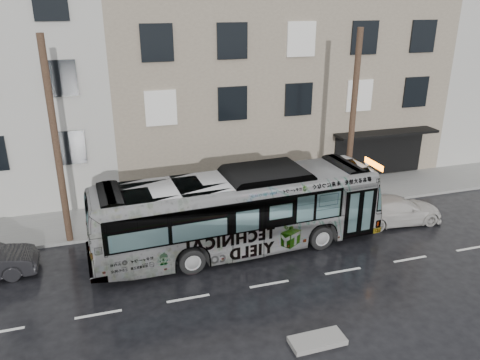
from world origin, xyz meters
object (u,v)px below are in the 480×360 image
(bus, at_px, (239,211))
(white_sedan, at_px, (396,210))
(utility_pole_rear, at_px, (56,145))
(utility_pole_front, at_px, (352,121))
(sign_post, at_px, (365,180))

(bus, bearing_deg, white_sedan, -91.59)
(utility_pole_rear, xyz_separation_m, bus, (7.20, -2.69, -2.87))
(utility_pole_front, bearing_deg, sign_post, 0.00)
(utility_pole_front, xyz_separation_m, utility_pole_rear, (-14.00, 0.00, 0.00))
(bus, bearing_deg, utility_pole_rear, 66.58)
(utility_pole_rear, relative_size, sign_post, 3.75)
(bus, relative_size, white_sedan, 2.77)
(sign_post, bearing_deg, utility_pole_rear, 180.00)
(sign_post, xyz_separation_m, white_sedan, (0.25, -2.50, -0.68))
(utility_pole_rear, bearing_deg, utility_pole_front, 0.00)
(utility_pole_front, height_order, utility_pole_rear, same)
(bus, bearing_deg, utility_pole_front, -71.31)
(utility_pole_rear, relative_size, white_sedan, 1.95)
(white_sedan, bearing_deg, sign_post, 10.05)
(utility_pole_front, distance_m, bus, 7.85)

